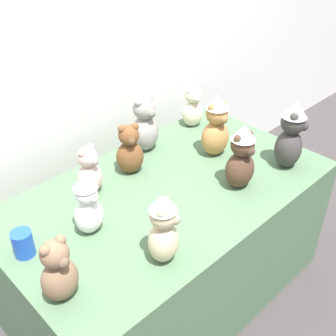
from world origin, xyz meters
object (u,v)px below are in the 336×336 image
Objects in this scene: teddy_bear_chestnut at (130,150)px; teddy_bear_ash at (145,125)px; teddy_bear_caramel at (216,126)px; teddy_bear_blush at (89,172)px; display_table at (168,244)px; teddy_bear_cocoa at (241,158)px; teddy_bear_mocha at (58,272)px; teddy_bear_cream at (193,108)px; teddy_bear_charcoal at (291,135)px; teddy_bear_snow at (88,204)px; party_cup_blue at (23,243)px; teddy_bear_sand at (163,229)px.

teddy_bear_chestnut is 0.86× the size of teddy_bear_ash.
teddy_bear_caramel is 0.70m from teddy_bear_blush.
display_table is 0.62m from teddy_bear_cocoa.
teddy_bear_ash is at bearing 26.26° from teddy_bear_mocha.
teddy_bear_charcoal reaches higher than teddy_bear_cream.
teddy_bear_snow reaches higher than party_cup_blue.
teddy_bear_blush is at bearing 121.20° from teddy_bear_charcoal.
teddy_bear_ash is at bearing -159.72° from teddy_bear_cream.
display_table is 0.81m from party_cup_blue.
teddy_bear_cream is at bearing 64.82° from teddy_bear_charcoal.
teddy_bear_caramel is 3.09× the size of party_cup_blue.
teddy_bear_charcoal is at bearing -26.95° from teddy_bear_snow.
teddy_bear_mocha reaches higher than party_cup_blue.
teddy_bear_snow is 1.05m from teddy_bear_charcoal.
teddy_bear_cream is (0.38, 0.01, -0.03)m from teddy_bear_ash.
teddy_bear_charcoal is (0.03, -0.63, 0.06)m from teddy_bear_cream.
display_table is at bearing 126.87° from teddy_bear_charcoal.
teddy_bear_blush is (-0.85, 0.50, -0.06)m from teddy_bear_charcoal.
teddy_bear_charcoal is at bearing -25.03° from display_table.
teddy_bear_snow is 0.92× the size of teddy_bear_sand.
teddy_bear_ash is 1.11× the size of teddy_bear_snow.
teddy_bear_ash reaches higher than display_table.
teddy_bear_charcoal is at bearing -4.44° from teddy_bear_cocoa.
teddy_bear_snow is at bearing -13.81° from party_cup_blue.
teddy_bear_charcoal is at bearing -54.71° from teddy_bear_caramel.
teddy_bear_sand is at bearing -131.38° from teddy_bear_ash.
teddy_bear_caramel reaches higher than teddy_bear_blush.
teddy_bear_charcoal reaches higher than display_table.
teddy_bear_sand reaches higher than teddy_bear_mocha.
teddy_bear_caramel is 1.38× the size of teddy_bear_cream.
teddy_bear_cocoa is at bearing -97.78° from teddy_bear_cream.
teddy_bear_caramel is 1.10m from party_cup_blue.
teddy_bear_ash is 1.26× the size of teddy_bear_blush.
teddy_bear_cream is 0.63m from teddy_bear_charcoal.
teddy_bear_charcoal is at bearing -61.03° from teddy_bear_ash.
teddy_bear_cream is at bearing 18.01° from teddy_bear_mocha.
teddy_bear_caramel is 0.34m from teddy_bear_cream.
teddy_bear_sand is at bearing -109.75° from teddy_bear_blush.
teddy_bear_chestnut is 0.79m from teddy_bear_charcoal.
teddy_bear_cocoa is 1.05× the size of teddy_bear_ash.
display_table is 0.86m from teddy_bear_mocha.
teddy_bear_mocha is at bearing -149.86° from teddy_bear_blush.
teddy_bear_chestnut is 0.59m from teddy_bear_cream.
teddy_bear_sand reaches higher than teddy_bear_blush.
teddy_bear_cream is at bearing 70.26° from teddy_bear_caramel.
teddy_bear_caramel is at bearing -1.45° from party_cup_blue.
teddy_bear_charcoal is at bearing -68.18° from teddy_bear_cream.
teddy_bear_chestnut is 0.82× the size of teddy_bear_cocoa.
teddy_bear_charcoal is 1.28m from teddy_bear_mocha.
teddy_bear_mocha is at bearing -152.87° from teddy_bear_ash.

